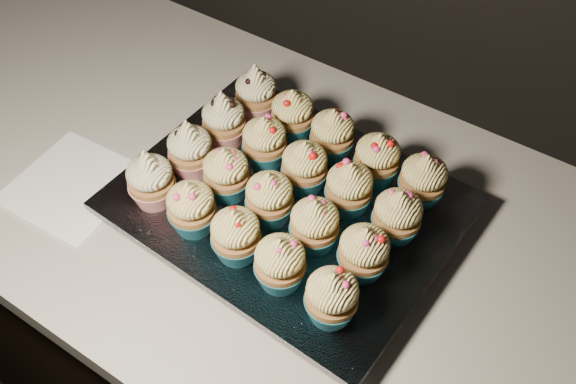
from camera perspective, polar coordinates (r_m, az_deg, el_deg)
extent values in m
cube|color=black|center=(1.36, -6.45, -10.61)|extent=(2.40, 0.60, 0.86)
cube|color=beige|center=(0.99, -8.68, 2.40)|extent=(2.44, 0.64, 0.04)
cube|color=white|center=(0.97, -18.54, 0.52)|extent=(0.17, 0.17, 0.00)
cube|color=black|center=(0.88, 0.00, -1.64)|extent=(0.42, 0.33, 0.02)
cube|color=silver|center=(0.87, 0.00, -0.94)|extent=(0.45, 0.36, 0.01)
cone|color=red|center=(0.87, -11.86, 0.03)|extent=(0.06, 0.06, 0.03)
ellipsoid|color=#F8EAAE|center=(0.85, -12.26, 1.70)|extent=(0.06, 0.06, 0.04)
cone|color=#F8EAAE|center=(0.83, -12.57, 2.99)|extent=(0.03, 0.03, 0.03)
cone|color=#196578|center=(0.84, -8.41, -2.34)|extent=(0.06, 0.06, 0.03)
ellipsoid|color=#FFE580|center=(0.81, -8.71, -0.68)|extent=(0.06, 0.06, 0.04)
cone|color=#FFE580|center=(0.79, -8.91, 0.38)|extent=(0.03, 0.03, 0.02)
cone|color=#196578|center=(0.80, -4.56, -4.77)|extent=(0.06, 0.06, 0.03)
ellipsoid|color=#FFE580|center=(0.77, -4.73, -3.13)|extent=(0.06, 0.06, 0.04)
cone|color=#FFE580|center=(0.75, -4.84, -2.08)|extent=(0.03, 0.03, 0.02)
cone|color=#196578|center=(0.78, -0.70, -7.23)|extent=(0.06, 0.06, 0.03)
ellipsoid|color=#FFE580|center=(0.75, -0.73, -5.64)|extent=(0.06, 0.06, 0.04)
cone|color=#FFE580|center=(0.73, -0.75, -4.61)|extent=(0.03, 0.03, 0.02)
cone|color=#196578|center=(0.76, 3.82, -10.15)|extent=(0.06, 0.06, 0.03)
ellipsoid|color=#FFE580|center=(0.72, 3.97, -8.64)|extent=(0.06, 0.06, 0.04)
cone|color=#FFE580|center=(0.70, 4.07, -7.66)|extent=(0.03, 0.03, 0.02)
cone|color=red|center=(0.90, -8.50, 2.67)|extent=(0.06, 0.06, 0.03)
ellipsoid|color=#F8EAAE|center=(0.87, -8.79, 4.37)|extent=(0.06, 0.06, 0.04)
cone|color=#F8EAAE|center=(0.85, -9.01, 5.69)|extent=(0.03, 0.03, 0.03)
cone|color=#196578|center=(0.87, -5.40, 0.64)|extent=(0.06, 0.06, 0.03)
ellipsoid|color=#FFE580|center=(0.84, -5.59, 2.34)|extent=(0.06, 0.06, 0.04)
cone|color=#FFE580|center=(0.82, -5.71, 3.43)|extent=(0.03, 0.03, 0.02)
cone|color=#196578|center=(0.84, -1.64, -1.52)|extent=(0.06, 0.06, 0.03)
ellipsoid|color=#FFE580|center=(0.81, -1.70, 0.17)|extent=(0.06, 0.06, 0.04)
cone|color=#FFE580|center=(0.79, -1.74, 1.25)|extent=(0.03, 0.03, 0.02)
cone|color=#196578|center=(0.81, 2.31, -3.90)|extent=(0.06, 0.06, 0.03)
ellipsoid|color=#FFE580|center=(0.78, 2.40, -2.25)|extent=(0.06, 0.06, 0.04)
cone|color=#FFE580|center=(0.76, 2.46, -1.18)|extent=(0.03, 0.03, 0.02)
cone|color=#196578|center=(0.79, 6.59, -6.28)|extent=(0.06, 0.06, 0.03)
ellipsoid|color=#FFE580|center=(0.76, 6.84, -4.67)|extent=(0.06, 0.06, 0.04)
cone|color=#FFE580|center=(0.74, 7.00, -3.64)|extent=(0.03, 0.03, 0.02)
cone|color=red|center=(0.94, -5.62, 5.26)|extent=(0.06, 0.06, 0.03)
ellipsoid|color=#F8EAAE|center=(0.91, -5.80, 6.97)|extent=(0.06, 0.06, 0.04)
cone|color=#F8EAAE|center=(0.89, -5.94, 8.29)|extent=(0.03, 0.03, 0.03)
cone|color=#196578|center=(0.90, -2.07, 3.46)|extent=(0.06, 0.06, 0.03)
ellipsoid|color=#FFE580|center=(0.88, -2.14, 5.18)|extent=(0.06, 0.06, 0.04)
cone|color=#FFE580|center=(0.86, -2.19, 6.27)|extent=(0.03, 0.03, 0.02)
cone|color=#196578|center=(0.87, 1.44, 1.27)|extent=(0.06, 0.06, 0.03)
ellipsoid|color=#FFE580|center=(0.84, 1.49, 2.98)|extent=(0.06, 0.06, 0.04)
cone|color=#FFE580|center=(0.83, 1.52, 4.08)|extent=(0.03, 0.03, 0.02)
cone|color=#196578|center=(0.85, 5.33, -0.65)|extent=(0.06, 0.06, 0.03)
ellipsoid|color=#FFE580|center=(0.82, 5.52, 1.05)|extent=(0.06, 0.06, 0.04)
cone|color=#FFE580|center=(0.80, 5.64, 2.13)|extent=(0.03, 0.03, 0.02)
cone|color=#196578|center=(0.83, 9.47, -3.07)|extent=(0.06, 0.06, 0.03)
ellipsoid|color=#FFE580|center=(0.80, 9.81, -1.42)|extent=(0.06, 0.06, 0.04)
cone|color=#FFE580|center=(0.78, 10.03, -0.36)|extent=(0.03, 0.03, 0.02)
cone|color=red|center=(0.97, -2.80, 7.66)|extent=(0.06, 0.06, 0.03)
ellipsoid|color=#F8EAAE|center=(0.95, -2.89, 9.37)|extent=(0.06, 0.06, 0.04)
cone|color=#F8EAAE|center=(0.93, -2.96, 10.68)|extent=(0.03, 0.03, 0.03)
cone|color=#196578|center=(0.94, 0.38, 5.87)|extent=(0.06, 0.06, 0.03)
ellipsoid|color=#FFE580|center=(0.92, 0.39, 7.59)|extent=(0.06, 0.06, 0.04)
cone|color=#FFE580|center=(0.90, 0.40, 8.67)|extent=(0.03, 0.03, 0.02)
cone|color=#196578|center=(0.92, 3.88, 4.14)|extent=(0.06, 0.06, 0.03)
ellipsoid|color=#FFE580|center=(0.89, 4.00, 5.85)|extent=(0.06, 0.06, 0.04)
cone|color=#FFE580|center=(0.87, 4.08, 6.94)|extent=(0.03, 0.03, 0.02)
cone|color=#196578|center=(0.89, 7.76, 1.96)|extent=(0.06, 0.06, 0.03)
ellipsoid|color=#FFE580|center=(0.86, 8.02, 3.66)|extent=(0.06, 0.06, 0.04)
cone|color=#FFE580|center=(0.85, 8.19, 4.74)|extent=(0.03, 0.03, 0.02)
cone|color=#196578|center=(0.87, 11.66, 0.08)|extent=(0.06, 0.06, 0.03)
ellipsoid|color=#FFE580|center=(0.85, 12.05, 1.75)|extent=(0.06, 0.06, 0.04)
cone|color=#FFE580|center=(0.83, 12.31, 2.81)|extent=(0.03, 0.03, 0.02)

